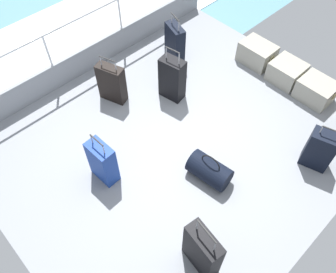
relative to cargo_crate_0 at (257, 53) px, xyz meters
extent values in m
cube|color=gray|center=(0.30, -2.15, -0.21)|extent=(4.40, 5.20, 0.06)
cube|color=gray|center=(-1.87, -2.15, 0.04)|extent=(0.06, 5.20, 0.45)
cylinder|color=silver|center=(-1.87, -2.84, 0.32)|extent=(0.04, 0.04, 1.00)
cylinder|color=silver|center=(-1.87, -1.45, 0.32)|extent=(0.04, 0.04, 1.00)
cylinder|color=silver|center=(-1.87, -2.15, 0.82)|extent=(0.04, 4.16, 0.04)
cube|color=white|center=(-3.30, -2.15, -0.52)|extent=(2.40, 7.28, 0.01)
cube|color=gray|center=(0.00, 0.00, 0.00)|extent=(0.58, 0.42, 0.37)
torus|color=tan|center=(-0.30, 0.00, 0.07)|extent=(0.02, 0.12, 0.12)
torus|color=tan|center=(0.30, 0.00, 0.07)|extent=(0.02, 0.12, 0.12)
cube|color=gray|center=(0.62, -0.01, -0.01)|extent=(0.51, 0.47, 0.34)
torus|color=tan|center=(0.35, -0.01, 0.05)|extent=(0.02, 0.12, 0.12)
torus|color=tan|center=(0.89, -0.01, 0.05)|extent=(0.02, 0.12, 0.12)
cube|color=gray|center=(1.19, -0.03, -0.01)|extent=(0.54, 0.45, 0.34)
torus|color=tan|center=(0.90, -0.03, 0.06)|extent=(0.02, 0.12, 0.12)
torus|color=tan|center=(1.47, -0.03, 0.06)|extent=(0.02, 0.12, 0.12)
cube|color=black|center=(1.86, -1.11, 0.13)|extent=(0.41, 0.32, 0.62)
cylinder|color=#A5A8AD|center=(1.76, -1.14, 0.50)|extent=(0.02, 0.02, 0.13)
cylinder|color=#2D2D2D|center=(1.86, -1.11, 0.56)|extent=(0.23, 0.09, 0.02)
cube|color=green|center=(1.83, -1.00, 0.22)|extent=(0.05, 0.02, 0.08)
cube|color=black|center=(1.71, -3.24, 0.17)|extent=(0.47, 0.25, 0.70)
cylinder|color=#A5A8AD|center=(1.58, -3.23, 0.61)|extent=(0.02, 0.02, 0.20)
cylinder|color=#A5A8AD|center=(1.84, -3.26, 0.61)|extent=(0.02, 0.02, 0.20)
cylinder|color=#2D2D2D|center=(1.71, -3.24, 0.71)|extent=(0.29, 0.06, 0.02)
cube|color=green|center=(1.72, -3.14, 0.24)|extent=(0.05, 0.01, 0.08)
cube|color=navy|center=(0.03, -3.33, 0.14)|extent=(0.38, 0.23, 0.65)
cylinder|color=#A5A8AD|center=(-0.08, -3.33, 0.54)|extent=(0.02, 0.02, 0.15)
cylinder|color=#A5A8AD|center=(0.14, -3.32, 0.54)|extent=(0.02, 0.02, 0.15)
cylinder|color=#2D2D2D|center=(0.03, -3.33, 0.62)|extent=(0.25, 0.03, 0.02)
cube|color=green|center=(0.03, -3.22, 0.35)|extent=(0.05, 0.01, 0.08)
cube|color=black|center=(-0.43, -1.63, 0.18)|extent=(0.42, 0.29, 0.72)
cylinder|color=#A5A8AD|center=(-0.54, -1.65, 0.63)|extent=(0.02, 0.02, 0.20)
cylinder|color=#A5A8AD|center=(-0.32, -1.61, 0.63)|extent=(0.02, 0.02, 0.20)
cylinder|color=#2D2D2D|center=(-0.43, -1.63, 0.73)|extent=(0.25, 0.07, 0.02)
cube|color=silver|center=(-0.45, -1.51, 0.41)|extent=(0.05, 0.02, 0.08)
cube|color=black|center=(-1.03, -0.99, 0.16)|extent=(0.45, 0.30, 0.68)
cylinder|color=#A5A8AD|center=(-1.15, -0.95, 0.58)|extent=(0.02, 0.02, 0.18)
cylinder|color=#A5A8AD|center=(-0.91, -1.02, 0.58)|extent=(0.02, 0.02, 0.18)
cylinder|color=#2D2D2D|center=(-1.03, -0.99, 0.67)|extent=(0.26, 0.09, 0.02)
cube|color=white|center=(-1.00, -0.89, 0.34)|extent=(0.05, 0.02, 0.08)
cube|color=black|center=(-1.03, -2.35, 0.14)|extent=(0.46, 0.32, 0.64)
cylinder|color=#A5A8AD|center=(-1.15, -2.39, 0.54)|extent=(0.02, 0.02, 0.16)
cylinder|color=#A5A8AD|center=(-0.91, -2.30, 0.54)|extent=(0.02, 0.02, 0.16)
cylinder|color=#2D2D2D|center=(-1.03, -2.35, 0.62)|extent=(0.26, 0.11, 0.02)
cube|color=white|center=(-1.06, -2.26, 0.18)|extent=(0.05, 0.02, 0.08)
cylinder|color=black|center=(1.01, -2.34, -0.02)|extent=(0.61, 0.40, 0.33)
torus|color=black|center=(1.01, -2.34, 0.15)|extent=(0.28, 0.05, 0.28)
camera|label=1|loc=(2.37, -4.38, 3.91)|focal=36.97mm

